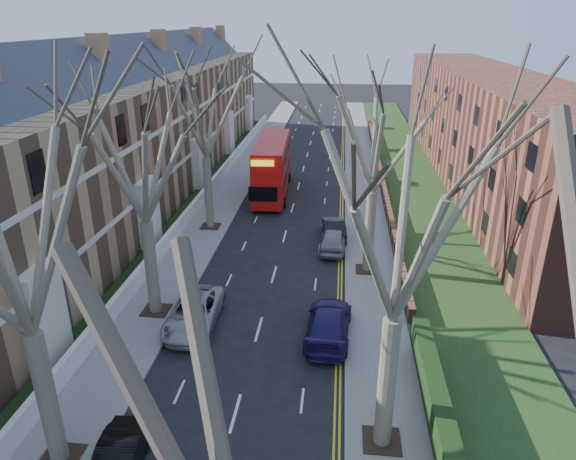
# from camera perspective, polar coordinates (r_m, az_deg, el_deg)

# --- Properties ---
(pavement_left) EXTENTS (3.00, 102.00, 0.12)m
(pavement_left) POSITION_cam_1_polar(r_m,az_deg,el_deg) (49.02, -5.84, 5.18)
(pavement_left) COLOR slate
(pavement_left) RESTS_ON ground
(pavement_right) EXTENTS (3.00, 102.00, 0.12)m
(pavement_right) POSITION_cam_1_polar(r_m,az_deg,el_deg) (48.09, 8.36, 4.71)
(pavement_right) COLOR slate
(pavement_right) RESTS_ON ground
(terrace_left) EXTENTS (9.70, 78.00, 13.60)m
(terrace_left) POSITION_cam_1_polar(r_m,az_deg,el_deg) (42.57, -18.59, 9.09)
(terrace_left) COLOR #936D4B
(terrace_left) RESTS_ON ground
(flats_right) EXTENTS (13.97, 54.00, 10.00)m
(flats_right) POSITION_cam_1_polar(r_m,az_deg,el_deg) (52.52, 21.32, 10.49)
(flats_right) COLOR brown
(flats_right) RESTS_ON ground
(front_wall_left) EXTENTS (0.30, 78.00, 1.00)m
(front_wall_left) POSITION_cam_1_polar(r_m,az_deg,el_deg) (41.87, -10.25, 2.67)
(front_wall_left) COLOR white
(front_wall_left) RESTS_ON ground
(grass_verge_right) EXTENTS (6.00, 102.00, 0.06)m
(grass_verge_right) POSITION_cam_1_polar(r_m,az_deg,el_deg) (48.48, 13.69, 4.56)
(grass_verge_right) COLOR #1E3B15
(grass_verge_right) RESTS_ON ground
(tree_left_mid) EXTENTS (10.50, 10.50, 14.71)m
(tree_left_mid) POSITION_cam_1_polar(r_m,az_deg,el_deg) (16.68, -29.01, 2.05)
(tree_left_mid) COLOR #706550
(tree_left_mid) RESTS_ON ground
(tree_left_far) EXTENTS (10.15, 10.15, 14.22)m
(tree_left_far) POSITION_cam_1_polar(r_m,az_deg,el_deg) (25.24, -16.44, 9.39)
(tree_left_far) COLOR #706550
(tree_left_far) RESTS_ON ground
(tree_left_dist) EXTENTS (10.50, 10.50, 14.71)m
(tree_left_dist) POSITION_cam_1_polar(r_m,az_deg,el_deg) (36.40, -9.48, 14.30)
(tree_left_dist) COLOR #706550
(tree_left_dist) RESTS_ON ground
(tree_right_mid) EXTENTS (10.50, 10.50, 14.71)m
(tree_right_mid) POSITION_cam_1_polar(r_m,az_deg,el_deg) (15.74, 12.73, 3.31)
(tree_right_mid) COLOR #706550
(tree_right_mid) RESTS_ON ground
(tree_right_far) EXTENTS (10.15, 10.15, 14.22)m
(tree_right_far) POSITION_cam_1_polar(r_m,az_deg,el_deg) (29.34, 9.84, 11.71)
(tree_right_far) COLOR #706550
(tree_right_far) RESTS_ON ground
(double_decker_bus) EXTENTS (3.22, 11.30, 4.68)m
(double_decker_bus) POSITION_cam_1_polar(r_m,az_deg,el_deg) (45.49, -1.77, 6.86)
(double_decker_bus) COLOR red
(double_decker_bus) RESTS_ON ground
(car_left_far) EXTENTS (2.52, 5.26, 1.45)m
(car_left_far) POSITION_cam_1_polar(r_m,az_deg,el_deg) (26.80, -10.41, -9.04)
(car_left_far) COLOR #98999E
(car_left_far) RESTS_ON ground
(car_right_near) EXTENTS (2.39, 5.32, 1.51)m
(car_right_near) POSITION_cam_1_polar(r_m,az_deg,el_deg) (25.58, 4.53, -10.28)
(car_right_near) COLOR #1F164E
(car_right_near) RESTS_ON ground
(car_right_mid) EXTENTS (1.96, 4.39, 1.47)m
(car_right_mid) POSITION_cam_1_polar(r_m,az_deg,el_deg) (34.76, 5.07, -1.05)
(car_right_mid) COLOR gray
(car_right_mid) RESTS_ON ground
(car_right_far) EXTENTS (1.92, 4.34, 1.38)m
(car_right_far) POSITION_cam_1_polar(r_m,az_deg,el_deg) (36.78, 5.11, 0.24)
(car_right_far) COLOR black
(car_right_far) RESTS_ON ground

